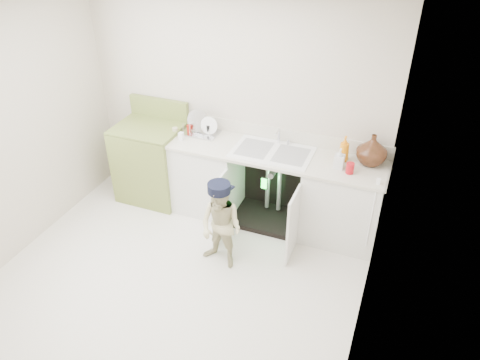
# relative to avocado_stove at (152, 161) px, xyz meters

# --- Properties ---
(ground) EXTENTS (3.50, 3.50, 0.00)m
(ground) POSITION_rel_avocado_stove_xyz_m (0.96, -1.18, -0.49)
(ground) COLOR silver
(ground) RESTS_ON ground
(room_shell) EXTENTS (6.00, 5.50, 1.26)m
(room_shell) POSITION_rel_avocado_stove_xyz_m (0.96, -1.18, 0.76)
(room_shell) COLOR beige
(room_shell) RESTS_ON ground
(counter_run) EXTENTS (2.44, 1.02, 1.22)m
(counter_run) POSITION_rel_avocado_stove_xyz_m (1.54, 0.03, -0.01)
(counter_run) COLOR white
(counter_run) RESTS_ON ground
(avocado_stove) EXTENTS (0.76, 0.65, 1.18)m
(avocado_stove) POSITION_rel_avocado_stove_xyz_m (0.00, 0.00, 0.00)
(avocado_stove) COLOR olive
(avocado_stove) RESTS_ON ground
(repair_worker) EXTENTS (0.56, 0.76, 0.96)m
(repair_worker) POSITION_rel_avocado_stove_xyz_m (1.28, -0.85, -0.00)
(repair_worker) COLOR beige
(repair_worker) RESTS_ON ground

